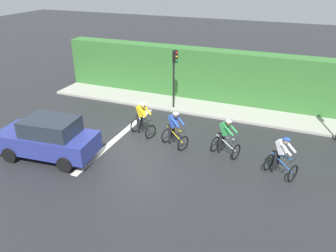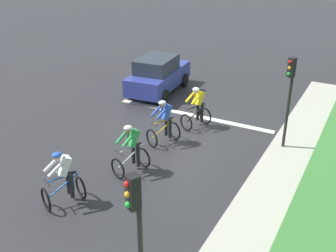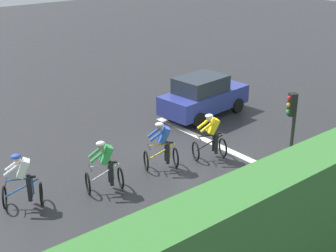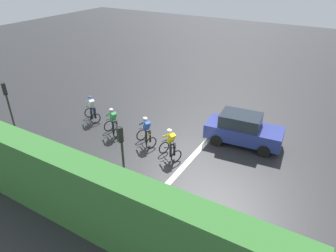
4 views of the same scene
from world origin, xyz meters
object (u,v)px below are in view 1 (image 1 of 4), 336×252
at_px(cyclist_mid, 174,130).
at_px(car_navy, 48,138).
at_px(cyclist_lead, 281,157).
at_px(cyclist_fourth, 142,119).
at_px(traffic_light_near_crossing, 174,71).
at_px(cyclist_second, 225,138).

bearing_deg(cyclist_mid, car_navy, -57.98).
height_order(cyclist_lead, cyclist_mid, same).
xyz_separation_m(cyclist_fourth, traffic_light_near_crossing, (-3.44, 0.30, 1.43)).
bearing_deg(cyclist_fourth, car_navy, -39.52).
relative_size(car_navy, traffic_light_near_crossing, 1.27).
height_order(cyclist_fourth, car_navy, car_navy).
bearing_deg(cyclist_fourth, cyclist_second, 84.47).
relative_size(cyclist_lead, cyclist_fourth, 1.00).
distance_m(cyclist_mid, cyclist_fourth, 1.85).
relative_size(cyclist_lead, cyclist_mid, 1.00).
relative_size(cyclist_lead, traffic_light_near_crossing, 0.50).
relative_size(cyclist_second, cyclist_mid, 1.00).
height_order(cyclist_lead, traffic_light_near_crossing, traffic_light_near_crossing).
xyz_separation_m(cyclist_lead, traffic_light_near_crossing, (-4.56, -6.05, 1.43)).
xyz_separation_m(cyclist_lead, cyclist_mid, (-0.65, -4.56, 0.00)).
height_order(cyclist_second, cyclist_fourth, same).
distance_m(cyclist_mid, car_navy, 5.29).
bearing_deg(cyclist_lead, cyclist_fourth, -99.95).
bearing_deg(car_navy, cyclist_second, 113.08).
height_order(cyclist_lead, car_navy, car_navy).
bearing_deg(traffic_light_near_crossing, cyclist_lead, 53.03).
bearing_deg(car_navy, traffic_light_near_crossing, 155.98).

